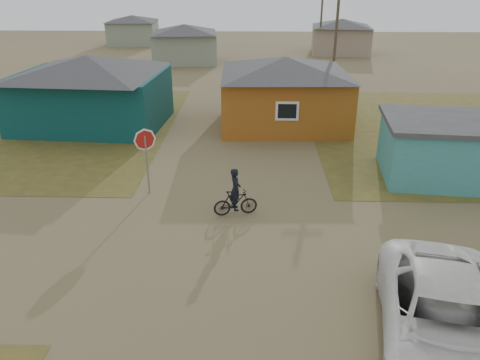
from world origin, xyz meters
The scene contains 12 objects.
ground centered at (0.00, 0.00, 0.00)m, with size 120.00×120.00×0.00m, color olive.
house_teal centered at (-8.50, 13.50, 2.05)m, with size 8.93×7.08×4.00m.
house_yellow centered at (2.50, 14.00, 2.00)m, with size 7.72×6.76×3.90m.
shed_turquoise centered at (9.50, 6.50, 1.31)m, with size 6.71×4.93×2.60m.
house_pale_west centered at (-6.00, 34.00, 1.86)m, with size 7.04×6.15×3.60m.
house_beige_east centered at (10.00, 40.00, 1.86)m, with size 6.95×6.05×3.60m.
house_pale_north centered at (-14.00, 46.00, 1.75)m, with size 6.28×5.81×3.40m.
utility_pole_near centered at (6.50, 22.00, 4.14)m, with size 1.40×0.20×8.00m.
utility_pole_far centered at (7.50, 38.00, 4.14)m, with size 1.40×0.20×8.00m.
stop_sign centered at (-3.40, 4.51, 1.98)m, with size 0.89×0.14×2.73m.
cyclist centered at (0.17, 2.78, 0.67)m, with size 1.69×0.81×1.84m.
vehicle centered at (5.30, -3.87, 0.87)m, with size 2.90×6.29×1.75m, color white.
Camera 1 is at (0.83, -12.47, 8.24)m, focal length 35.00 mm.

